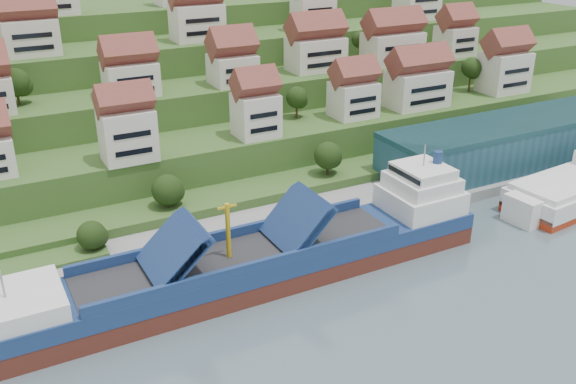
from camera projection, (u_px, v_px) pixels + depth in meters
ground at (346, 261)px, 108.02m from camera, size 300.00×300.00×0.00m
quay at (390, 199)px, 128.19m from camera, size 180.00×14.00×2.20m
hillside at (157, 71)px, 187.54m from camera, size 260.00×128.00×31.00m
hillside_village at (220, 50)px, 148.27m from camera, size 157.04×64.11×28.62m
hillside_trees at (213, 95)px, 137.26m from camera, size 140.29×62.23×31.96m
warehouse at (506, 143)px, 140.88m from camera, size 60.00×15.00×10.00m
flagpole at (400, 183)px, 120.99m from camera, size 1.28×0.16×8.00m
cargo_ship at (266, 261)px, 101.46m from camera, size 79.31×12.84×17.59m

